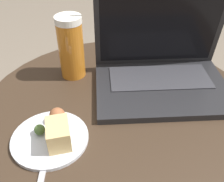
{
  "coord_description": "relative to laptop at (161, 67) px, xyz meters",
  "views": [
    {
      "loc": [
        -0.12,
        -0.51,
        1.01
      ],
      "look_at": [
        -0.03,
        -0.02,
        0.63
      ],
      "focal_mm": 42.0,
      "sensor_mm": 36.0,
      "label": 1
    }
  ],
  "objects": [
    {
      "name": "snack_plate",
      "position": [
        -0.31,
        -0.16,
        -0.04
      ],
      "size": [
        0.18,
        0.18,
        0.06
      ],
      "color": "silver",
      "rests_on": "table"
    },
    {
      "name": "table",
      "position": [
        -0.14,
        -0.08,
        -0.21
      ],
      "size": [
        0.74,
        0.74,
        0.56
      ],
      "color": "black",
      "rests_on": "ground_plane"
    },
    {
      "name": "beer_glass",
      "position": [
        -0.24,
        0.1,
        0.04
      ],
      "size": [
        0.07,
        0.07,
        0.19
      ],
      "color": "#C6701E",
      "rests_on": "table"
    },
    {
      "name": "fork",
      "position": [
        -0.33,
        -0.21,
        -0.05
      ],
      "size": [
        0.05,
        0.17,
        0.0
      ],
      "color": "#B2B2B7",
      "rests_on": "table"
    },
    {
      "name": "laptop",
      "position": [
        0.0,
        0.0,
        0.0
      ],
      "size": [
        0.4,
        0.31,
        0.27
      ],
      "color": "#232326",
      "rests_on": "table"
    }
  ]
}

